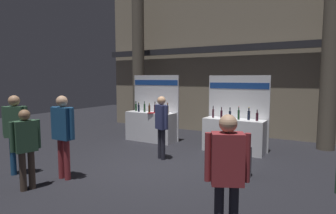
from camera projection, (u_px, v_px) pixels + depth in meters
ground_plane at (157, 166)px, 7.00m from camera, size 24.00×24.00×0.00m
hall_colonnade at (225, 58)px, 10.88m from camera, size 11.04×1.36×5.99m
exhibitor_booth_0 at (151, 124)px, 9.84m from camera, size 1.84×0.71×2.29m
exhibitor_booth_1 at (234, 132)px, 8.36m from camera, size 1.86×0.66×2.26m
trash_bin at (243, 161)px, 6.28m from camera, size 0.37×0.37×0.67m
visitor_0 at (16, 127)px, 6.28m from camera, size 0.50×0.42×1.80m
visitor_2 at (26, 143)px, 5.44m from camera, size 0.30×0.54×1.58m
visitor_3 at (161, 123)px, 7.55m from camera, size 0.46×0.33×1.70m
visitor_4 at (63, 129)px, 6.03m from camera, size 0.64×0.24×1.81m
visitor_5 at (227, 168)px, 3.58m from camera, size 0.52×0.41×1.73m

